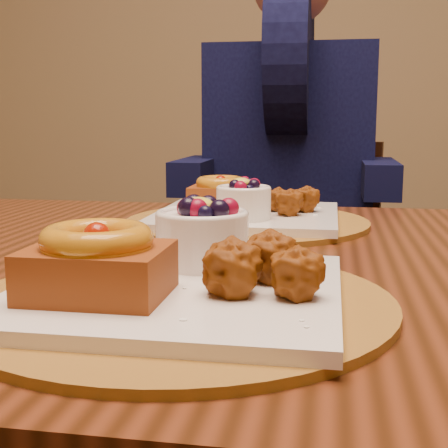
# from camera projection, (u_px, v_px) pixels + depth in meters

# --- Properties ---
(dining_table) EXTENTS (1.60, 0.90, 0.76)m
(dining_table) POSITION_uv_depth(u_px,v_px,m) (222.00, 315.00, 0.78)
(dining_table) COLOR black
(dining_table) RESTS_ON ground
(place_setting_near) EXTENTS (0.38, 0.38, 0.09)m
(place_setting_near) POSITION_uv_depth(u_px,v_px,m) (177.00, 276.00, 0.55)
(place_setting_near) COLOR brown
(place_setting_near) RESTS_ON dining_table
(place_setting_far) EXTENTS (0.38, 0.38, 0.08)m
(place_setting_far) POSITION_uv_depth(u_px,v_px,m) (245.00, 212.00, 0.97)
(place_setting_far) COLOR brown
(place_setting_far) RESTS_ON dining_table
(chair_far) EXTENTS (0.49, 0.49, 0.86)m
(chair_far) POSITION_uv_depth(u_px,v_px,m) (293.00, 285.00, 1.69)
(chair_far) COLOR black
(chair_far) RESTS_ON ground
(diner) EXTENTS (0.52, 0.50, 0.85)m
(diner) POSITION_uv_depth(u_px,v_px,m) (290.00, 123.00, 1.61)
(diner) COLOR black
(diner) RESTS_ON ground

